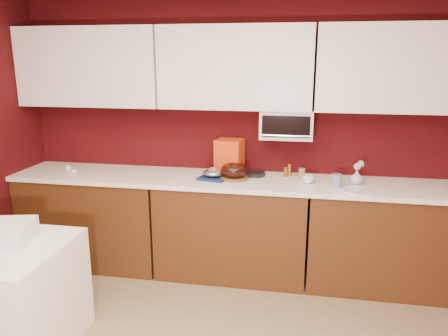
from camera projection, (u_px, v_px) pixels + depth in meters
wall_back at (238, 134)px, 4.04m from camera, size 4.00×0.02×2.50m
base_cabinet_left at (95, 219)px, 4.18m from camera, size 1.31×0.58×0.86m
base_cabinet_center at (232, 229)px, 3.95m from camera, size 1.31×0.58×0.86m
base_cabinet_right at (386, 239)px, 3.72m from camera, size 1.31×0.58×0.86m
countertop at (232, 181)px, 3.84m from camera, size 4.00×0.62×0.04m
upper_cabinet_left at (91, 67)px, 3.97m from camera, size 1.31×0.33×0.70m
upper_cabinet_center at (236, 68)px, 3.74m from camera, size 1.31×0.33×0.70m
upper_cabinet_right at (399, 68)px, 3.50m from camera, size 1.31×0.33×0.70m
toaster_oven at (287, 124)px, 3.79m from camera, size 0.45×0.30×0.25m
toaster_oven_door at (286, 126)px, 3.64m from camera, size 0.40×0.02×0.18m
toaster_oven_handle at (285, 136)px, 3.65m from camera, size 0.42×0.02×0.02m
cake_base at (234, 178)px, 3.82m from camera, size 0.25×0.25×0.02m
bundt_cake at (234, 170)px, 3.81m from camera, size 0.23×0.23×0.09m
navy_towel at (213, 178)px, 3.82m from camera, size 0.28×0.25×0.02m
foil_ham_nest at (213, 173)px, 3.81m from camera, size 0.19×0.16×0.07m
roasted_ham at (213, 170)px, 3.81m from camera, size 0.11×0.10×0.06m
pandoro_box at (230, 157)px, 3.97m from camera, size 0.26×0.24×0.32m
dark_pan at (255, 174)px, 3.93m from camera, size 0.22×0.22×0.03m
coffee_mug at (308, 178)px, 3.68m from camera, size 0.11×0.11×0.09m
blue_jar at (336, 181)px, 3.58m from camera, size 0.10×0.10×0.11m
flower_vase at (357, 176)px, 3.67m from camera, size 0.11×0.11×0.13m
flower_pink at (357, 167)px, 3.65m from camera, size 0.06×0.06×0.06m
flower_blue at (361, 164)px, 3.66m from camera, size 0.06×0.06×0.06m
china_plate at (358, 191)px, 3.47m from camera, size 0.29×0.29×0.01m
amber_bottle at (286, 172)px, 3.88m from camera, size 0.04×0.04×0.09m
paper_cup at (302, 173)px, 3.84m from camera, size 0.07×0.07×0.09m
egg_left at (74, 171)px, 3.99m from camera, size 0.06×0.05×0.04m
egg_right at (68, 168)px, 4.13m from camera, size 0.07×0.06×0.04m
newspaper_stack at (1, 233)px, 2.86m from camera, size 0.44×0.39×0.13m
amber_bottle_tall at (289, 170)px, 3.91m from camera, size 0.04×0.04×0.11m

